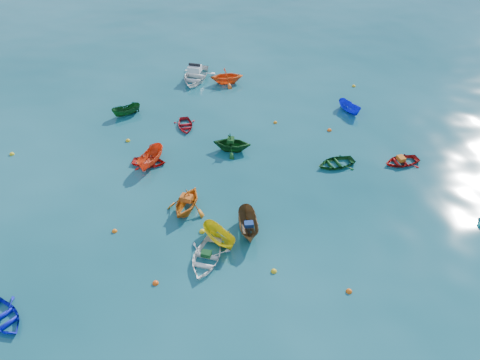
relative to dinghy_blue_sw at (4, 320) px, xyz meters
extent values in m
plane|color=#0A404B|center=(13.76, 4.41, 0.00)|extent=(160.00, 160.00, 0.00)
imported|color=#1018D1|center=(0.00, 0.00, 0.00)|extent=(3.60, 3.71, 0.63)
imported|color=white|center=(10.81, 2.63, 0.00)|extent=(3.48, 4.01, 0.70)
imported|color=brown|center=(13.66, 4.71, 0.00)|extent=(1.29, 3.22, 1.23)
imported|color=orange|center=(9.92, 7.24, 0.00)|extent=(3.75, 3.95, 1.63)
imported|color=gold|center=(11.76, 4.06, 0.00)|extent=(2.39, 2.94, 1.09)
imported|color=#114918|center=(21.15, 10.70, 0.00)|extent=(3.22, 2.57, 0.60)
imported|color=red|center=(7.34, 12.74, 0.00)|extent=(2.90, 2.37, 0.53)
imported|color=#F14416|center=(7.51, 12.69, 0.00)|extent=(2.51, 3.30, 1.21)
imported|color=#104717|center=(13.71, 13.67, 0.00)|extent=(3.50, 3.23, 1.54)
imported|color=#AE110E|center=(26.12, 10.29, 0.00)|extent=(2.95, 2.30, 0.56)
imported|color=#111ED8|center=(24.60, 18.08, 0.00)|extent=(1.88, 2.73, 0.99)
imported|color=#AD0E15|center=(10.25, 17.53, 0.00)|extent=(1.97, 2.64, 0.53)
imported|color=#F55B17|center=(14.59, 24.93, 0.00)|extent=(3.13, 2.71, 1.64)
imported|color=#104719|center=(5.34, 20.19, 0.00)|extent=(2.74, 1.88, 0.99)
imported|color=white|center=(11.62, 26.13, 0.00)|extent=(4.71, 5.46, 1.55)
cube|color=#10411A|center=(10.85, 2.73, 0.49)|extent=(0.70, 0.62, 0.28)
cube|color=navy|center=(13.65, 4.56, 0.75)|extent=(0.57, 0.44, 0.27)
cube|color=#D75816|center=(9.94, 7.29, 1.00)|extent=(0.93, 0.84, 0.36)
cube|color=#0F3F13|center=(13.62, 13.70, 0.93)|extent=(0.66, 0.77, 0.32)
cube|color=#CD6315|center=(26.02, 10.28, 0.43)|extent=(0.55, 0.68, 0.30)
sphere|color=#FF520D|center=(7.85, 1.33, 0.00)|extent=(0.36, 0.36, 0.36)
sphere|color=gold|center=(14.62, 1.27, 0.00)|extent=(0.35, 0.35, 0.35)
sphere|color=#E9580C|center=(18.47, -0.69, 0.00)|extent=(0.35, 0.35, 0.35)
sphere|color=gold|center=(-3.17, 15.38, 0.00)|extent=(0.37, 0.37, 0.37)
sphere|color=orange|center=(5.27, 5.83, 0.00)|extent=(0.34, 0.34, 0.34)
sphere|color=yellow|center=(10.75, 5.05, 0.00)|extent=(0.38, 0.38, 0.38)
sphere|color=orange|center=(17.84, 17.15, 0.00)|extent=(0.33, 0.33, 0.33)
sphere|color=gold|center=(5.60, 16.05, 0.00)|extent=(0.38, 0.38, 0.38)
sphere|color=#FF5C0D|center=(22.04, 15.36, 0.00)|extent=(0.37, 0.37, 0.37)
sphere|color=gold|center=(26.55, 22.58, 0.00)|extent=(0.35, 0.35, 0.35)
camera|label=1|loc=(10.29, -15.99, 21.03)|focal=35.00mm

